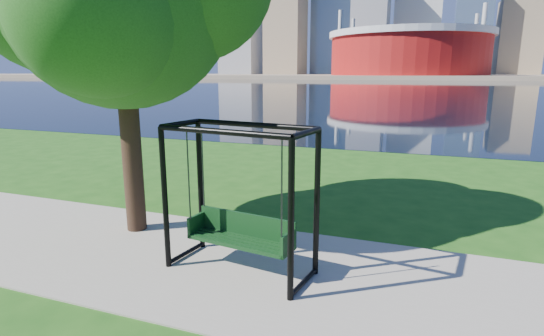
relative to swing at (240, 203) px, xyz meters
The scene contains 7 objects.
ground 1.45m from the swing, 52.01° to the left, with size 900.00×900.00×0.00m, color #1E5114.
path 1.32m from the swing, ahead, with size 120.00×4.00×0.03m, color #9E937F.
river 102.58m from the swing, 89.75° to the left, with size 900.00×180.00×0.02m, color black.
far_bank 306.57m from the swing, 89.92° to the left, with size 900.00×228.00×2.00m, color #937F60.
stadium 236.12m from the swing, 92.32° to the left, with size 83.00×83.00×32.00m.
skyline 321.85m from the swing, 90.68° to the left, with size 392.00×66.00×96.50m.
swing is the anchor object (origin of this frame).
Camera 1 is at (2.47, -6.90, 3.44)m, focal length 28.00 mm.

